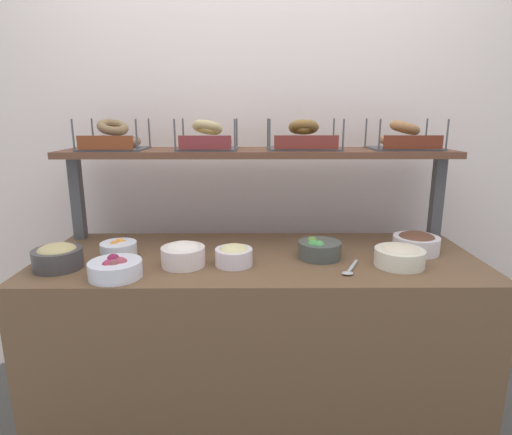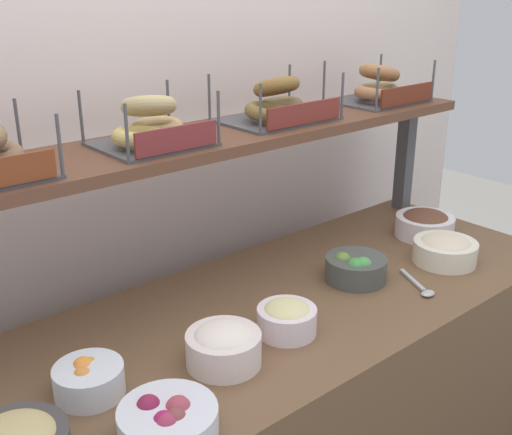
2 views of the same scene
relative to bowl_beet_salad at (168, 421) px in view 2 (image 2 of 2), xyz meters
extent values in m
cube|color=white|center=(0.53, 0.79, 0.32)|extent=(3.05, 0.06, 2.40)
cube|color=brown|center=(0.53, 0.24, -0.46)|extent=(1.85, 0.70, 0.85)
cube|color=#4C4C51|center=(1.40, 0.51, 0.17)|extent=(0.05, 0.05, 0.40)
cube|color=brown|center=(0.53, 0.51, 0.38)|extent=(1.81, 0.32, 0.03)
cylinder|color=white|center=(0.00, 0.00, 0.00)|extent=(0.20, 0.20, 0.06)
sphere|color=maroon|center=(-0.02, 0.04, 0.02)|extent=(0.05, 0.05, 0.05)
sphere|color=#AA1C58|center=(-0.02, -0.02, 0.02)|extent=(0.04, 0.04, 0.04)
sphere|color=brown|center=(0.00, -0.02, 0.02)|extent=(0.04, 0.04, 0.04)
sphere|color=#A53351|center=(-0.02, -0.03, 0.02)|extent=(0.04, 0.04, 0.04)
sphere|color=#A64150|center=(0.02, 0.00, 0.02)|extent=(0.05, 0.05, 0.05)
cylinder|color=#4A4F4A|center=(0.79, 0.21, 0.00)|extent=(0.18, 0.18, 0.07)
sphere|color=#50A350|center=(0.78, 0.18, 0.02)|extent=(0.05, 0.05, 0.05)
sphere|color=green|center=(0.77, 0.20, 0.02)|extent=(0.04, 0.04, 0.04)
sphere|color=#489D49|center=(0.76, 0.19, 0.02)|extent=(0.05, 0.05, 0.05)
sphere|color=olive|center=(0.76, 0.24, 0.02)|extent=(0.05, 0.05, 0.05)
cylinder|color=#EEE7CE|center=(1.09, 0.12, 0.00)|extent=(0.20, 0.20, 0.07)
ellipsoid|color=beige|center=(1.09, 0.12, 0.03)|extent=(0.15, 0.15, 0.05)
cylinder|color=white|center=(0.23, 0.12, 0.00)|extent=(0.17, 0.17, 0.08)
ellipsoid|color=white|center=(0.23, 0.12, 0.04)|extent=(0.14, 0.14, 0.05)
cylinder|color=white|center=(0.43, 0.13, 0.00)|extent=(0.15, 0.15, 0.07)
ellipsoid|color=beige|center=(0.43, 0.13, 0.03)|extent=(0.12, 0.12, 0.05)
cylinder|color=white|center=(-0.05, 0.22, 0.00)|extent=(0.15, 0.15, 0.07)
sphere|color=orange|center=(-0.07, 0.21, 0.02)|extent=(0.04, 0.04, 0.04)
sphere|color=#F78C3F|center=(-0.06, 0.24, 0.02)|extent=(0.04, 0.04, 0.04)
sphere|color=orange|center=(-0.05, 0.23, 0.02)|extent=(0.03, 0.03, 0.03)
sphere|color=orange|center=(-0.06, 0.24, 0.02)|extent=(0.04, 0.04, 0.04)
sphere|color=orange|center=(-0.04, 0.24, 0.02)|extent=(0.03, 0.03, 0.03)
cylinder|color=white|center=(1.22, 0.28, 0.00)|extent=(0.20, 0.20, 0.07)
ellipsoid|color=brown|center=(1.22, 0.28, 0.03)|extent=(0.15, 0.15, 0.05)
cube|color=#B7B7BC|center=(0.91, 0.10, -0.03)|extent=(0.07, 0.13, 0.01)
ellipsoid|color=#B7B7BC|center=(0.87, 0.01, -0.03)|extent=(0.04, 0.03, 0.01)
cylinder|color=#4C4C51|center=(0.01, 0.38, 0.47)|extent=(0.01, 0.01, 0.14)
cylinder|color=#4C4C51|center=(0.01, 0.61, 0.47)|extent=(0.01, 0.01, 0.14)
cube|color=#4C4C51|center=(0.30, 0.51, 0.40)|extent=(0.27, 0.24, 0.01)
cylinder|color=#4C4C51|center=(0.17, 0.39, 0.47)|extent=(0.01, 0.01, 0.14)
cylinder|color=#4C4C51|center=(0.43, 0.39, 0.47)|extent=(0.01, 0.01, 0.14)
cylinder|color=#4C4C51|center=(0.17, 0.62, 0.47)|extent=(0.01, 0.01, 0.14)
cylinder|color=#4C4C51|center=(0.43, 0.62, 0.47)|extent=(0.01, 0.01, 0.14)
cube|color=maroon|center=(0.30, 0.39, 0.44)|extent=(0.23, 0.01, 0.06)
torus|color=tan|center=(0.25, 0.48, 0.43)|extent=(0.15, 0.15, 0.05)
torus|color=tan|center=(0.34, 0.54, 0.43)|extent=(0.18, 0.17, 0.05)
torus|color=tan|center=(0.30, 0.51, 0.50)|extent=(0.19, 0.19, 0.08)
cube|color=#4C4C51|center=(0.75, 0.52, 0.40)|extent=(0.33, 0.24, 0.01)
cylinder|color=#4C4C51|center=(0.58, 0.40, 0.47)|extent=(0.01, 0.01, 0.14)
cylinder|color=#4C4C51|center=(0.91, 0.40, 0.47)|extent=(0.01, 0.01, 0.14)
cylinder|color=#4C4C51|center=(0.58, 0.63, 0.47)|extent=(0.01, 0.01, 0.14)
cylinder|color=#4C4C51|center=(0.91, 0.63, 0.47)|extent=(0.01, 0.01, 0.14)
cube|color=maroon|center=(0.75, 0.40, 0.44)|extent=(0.28, 0.01, 0.06)
torus|color=brown|center=(0.69, 0.49, 0.43)|extent=(0.20, 0.20, 0.06)
torus|color=brown|center=(0.80, 0.56, 0.43)|extent=(0.19, 0.19, 0.05)
torus|color=olive|center=(0.75, 0.52, 0.50)|extent=(0.15, 0.15, 0.08)
cube|color=#4C4C51|center=(1.22, 0.52, 0.40)|extent=(0.31, 0.24, 0.01)
cylinder|color=#4C4C51|center=(1.07, 0.40, 0.47)|extent=(0.01, 0.01, 0.14)
cylinder|color=#4C4C51|center=(1.36, 0.40, 0.47)|extent=(0.01, 0.01, 0.14)
cylinder|color=#4C4C51|center=(1.07, 0.63, 0.47)|extent=(0.01, 0.01, 0.14)
cylinder|color=#4C4C51|center=(1.36, 0.63, 0.47)|extent=(0.01, 0.01, 0.14)
cube|color=maroon|center=(1.22, 0.40, 0.44)|extent=(0.26, 0.01, 0.06)
torus|color=#A66E4B|center=(1.16, 0.49, 0.43)|extent=(0.17, 0.16, 0.06)
torus|color=#998655|center=(1.26, 0.55, 0.43)|extent=(0.20, 0.20, 0.05)
torus|color=#A57144|center=(1.22, 0.52, 0.49)|extent=(0.17, 0.16, 0.08)
camera|label=1|loc=(0.51, -1.47, 0.55)|focal=29.55mm
camera|label=2|loc=(-0.52, -0.86, 0.80)|focal=44.25mm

